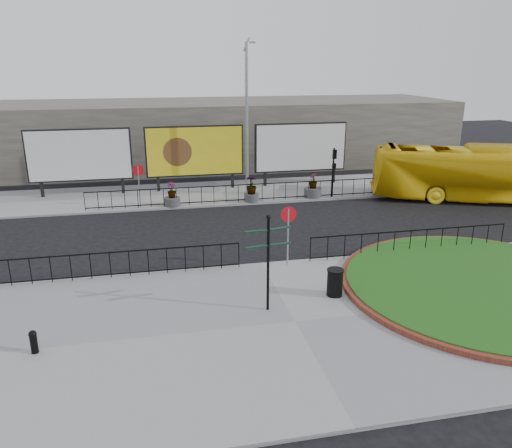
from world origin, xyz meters
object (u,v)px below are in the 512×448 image
object	(u,v)px
bus	(474,173)
billboard_mid	(195,151)
planter_a	(172,197)
lamp_post	(247,118)
fingerpost_sign	(268,254)
bollard	(33,341)
planter_c	(313,189)
litter_bin	(335,282)
planter_b	(251,190)

from	to	relation	value
bus	billboard_mid	bearing A→B (deg)	91.46
bus	planter_a	size ratio (longest dim) A/B	8.60
billboard_mid	lamp_post	size ratio (longest dim) A/B	0.67
planter_a	fingerpost_sign	bearing A→B (deg)	-79.34
bollard	planter_c	bearing A→B (deg)	48.41
fingerpost_sign	planter_a	bearing A→B (deg)	96.66
lamp_post	planter_a	size ratio (longest dim) A/B	6.69
billboard_mid	litter_bin	bearing A→B (deg)	-78.32
litter_bin	bus	bearing A→B (deg)	40.33
litter_bin	bus	size ratio (longest dim) A/B	0.08
fingerpost_sign	bus	bearing A→B (deg)	32.62
planter_a	planter_b	distance (m)	4.66
litter_bin	planter_c	distance (m)	13.48
lamp_post	planter_a	world-z (taller)	lamp_post
fingerpost_sign	bus	xyz separation A→B (m)	(15.34, 11.40, -0.48)
lamp_post	bus	bearing A→B (deg)	-15.43
litter_bin	planter_a	xyz separation A→B (m)	(-5.10, 12.86, -0.01)
planter_c	bollard	bearing A→B (deg)	-131.59
billboard_mid	litter_bin	size ratio (longest dim) A/B	6.23
litter_bin	planter_c	xyz separation A→B (m)	(3.41, 13.04, -0.01)
bus	planter_b	size ratio (longest dim) A/B	7.67
bus	planter_b	xyz separation A→B (m)	(-13.21, 2.03, -0.88)
fingerpost_sign	bollard	distance (m)	7.40
lamp_post	bus	xyz separation A→B (m)	(13.16, -3.63, -3.17)
bollard	litter_bin	size ratio (longest dim) A/B	0.71
planter_a	planter_c	world-z (taller)	planter_c
litter_bin	fingerpost_sign	bearing A→B (deg)	-167.66
planter_c	planter_b	bearing A→B (deg)	-177.41
planter_a	planter_c	bearing A→B (deg)	1.18
bus	planter_a	xyz separation A→B (m)	(-17.87, 2.03, -1.04)
litter_bin	bollard	bearing A→B (deg)	-169.85
lamp_post	planter_b	bearing A→B (deg)	-92.01
litter_bin	planter_c	world-z (taller)	planter_c
fingerpost_sign	litter_bin	bearing A→B (deg)	8.34
planter_c	fingerpost_sign	bearing A→B (deg)	-113.76
bollard	planter_c	size ratio (longest dim) A/B	0.47
billboard_mid	bus	bearing A→B (deg)	-19.12
lamp_post	planter_b	size ratio (longest dim) A/B	5.96
lamp_post	litter_bin	bearing A→B (deg)	-88.45
bus	planter_a	bearing A→B (deg)	104.10
planter_a	planter_b	size ratio (longest dim) A/B	0.89
planter_b	planter_c	distance (m)	3.87
billboard_mid	fingerpost_sign	distance (m)	17.03
lamp_post	fingerpost_sign	size ratio (longest dim) A/B	2.77
litter_bin	planter_b	distance (m)	12.87
billboard_mid	planter_a	world-z (taller)	billboard_mid
planter_b	bus	bearing A→B (deg)	-8.74
fingerpost_sign	planter_a	distance (m)	13.75
litter_bin	planter_a	distance (m)	13.84
planter_a	planter_b	xyz separation A→B (m)	(4.66, 0.00, 0.16)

